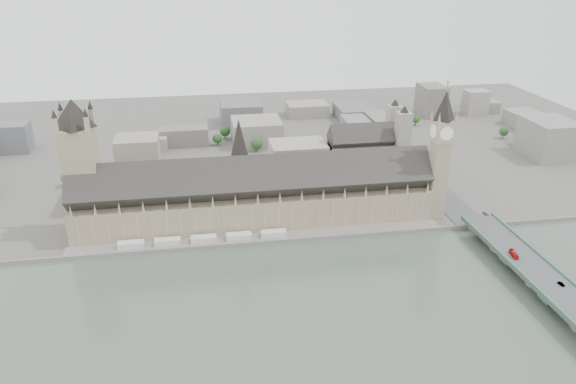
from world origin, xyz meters
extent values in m
plane|color=#595651|center=(0.00, 0.00, 0.00)|extent=(900.00, 900.00, 0.00)
cube|color=slate|center=(0.00, -15.00, 1.50)|extent=(600.00, 1.50, 3.00)
cube|color=slate|center=(0.00, -7.50, 1.00)|extent=(270.00, 15.00, 2.00)
cube|color=silver|center=(-90.00, -7.00, 4.00)|extent=(18.00, 7.00, 4.00)
cube|color=silver|center=(-65.00, -7.00, 4.00)|extent=(18.00, 7.00, 4.00)
cube|color=silver|center=(-40.00, -7.00, 4.00)|extent=(18.00, 7.00, 4.00)
cube|color=silver|center=(-15.00, -7.00, 4.00)|extent=(18.00, 7.00, 4.00)
cube|color=silver|center=(10.00, -7.00, 4.00)|extent=(18.00, 7.00, 4.00)
cube|color=gray|center=(0.00, 20.00, 12.50)|extent=(265.00, 40.00, 25.00)
cube|color=#2E2B29|center=(0.00, 20.00, 35.08)|extent=(265.00, 40.73, 40.73)
cube|color=gray|center=(138.00, 8.00, 31.00)|extent=(12.00, 12.00, 62.00)
cube|color=tan|center=(138.00, 8.00, 70.00)|extent=(14.00, 14.00, 16.00)
cylinder|color=white|center=(145.20, 8.00, 70.00)|extent=(0.60, 10.00, 10.00)
cylinder|color=white|center=(130.80, 8.00, 70.00)|extent=(0.60, 10.00, 10.00)
cylinder|color=white|center=(138.00, 15.20, 70.00)|extent=(10.00, 0.60, 10.00)
cylinder|color=white|center=(138.00, 0.80, 70.00)|extent=(10.00, 0.60, 10.00)
cone|color=black|center=(138.00, 8.00, 89.00)|extent=(17.00, 17.00, 22.00)
cylinder|color=gold|center=(138.00, 8.00, 103.00)|extent=(1.00, 1.00, 6.00)
sphere|color=gold|center=(138.00, 8.00, 106.50)|extent=(2.00, 2.00, 2.00)
cone|color=tan|center=(144.50, 14.50, 82.00)|extent=(2.40, 2.40, 8.00)
cone|color=tan|center=(131.50, 14.50, 82.00)|extent=(2.40, 2.40, 8.00)
cone|color=tan|center=(144.50, 1.50, 82.00)|extent=(2.40, 2.40, 8.00)
cone|color=tan|center=(131.50, 1.50, 82.00)|extent=(2.40, 2.40, 8.00)
cube|color=gray|center=(-122.00, 26.00, 40.00)|extent=(23.00, 23.00, 80.00)
cone|color=black|center=(-122.00, 26.00, 90.00)|extent=(30.00, 30.00, 20.00)
cylinder|color=tan|center=(-10.00, 26.00, 43.00)|extent=(12.00, 12.00, 20.00)
cone|color=black|center=(-10.00, 26.00, 67.00)|extent=(13.00, 13.00, 28.00)
cube|color=#474749|center=(162.00, -87.50, 5.12)|extent=(25.00, 325.00, 10.25)
cube|color=gray|center=(105.00, 95.00, 17.00)|extent=(60.00, 28.00, 34.00)
cube|color=#2E2B29|center=(105.00, 95.00, 39.00)|extent=(60.00, 28.28, 28.28)
cube|color=gray|center=(137.00, 107.00, 32.00)|extent=(12.00, 12.00, 64.00)
cube|color=gray|center=(137.00, 83.00, 32.00)|extent=(12.00, 12.00, 64.00)
imported|color=red|center=(156.49, -75.73, 11.75)|extent=(4.27, 11.07, 3.01)
imported|color=gray|center=(166.00, -111.98, 11.02)|extent=(2.35, 4.85, 1.53)
imported|color=gray|center=(168.72, -14.67, 10.95)|extent=(3.57, 5.18, 1.39)
camera|label=1|loc=(-39.01, -363.41, 190.34)|focal=35.00mm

